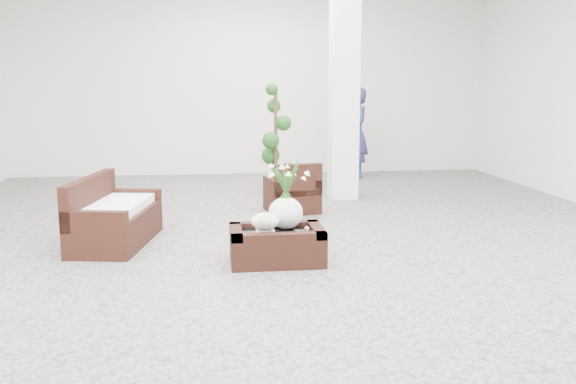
{
  "coord_description": "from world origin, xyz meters",
  "views": [
    {
      "loc": [
        -0.77,
        -6.31,
        1.74
      ],
      "look_at": [
        0.0,
        -0.1,
        0.62
      ],
      "focal_mm": 38.51,
      "sensor_mm": 36.0,
      "label": 1
    }
  ],
  "objects": [
    {
      "name": "ground",
      "position": [
        0.0,
        0.0,
        0.0
      ],
      "size": [
        11.0,
        11.0,
        0.0
      ],
      "primitive_type": "plane",
      "color": "gray",
      "rests_on": "ground"
    },
    {
      "name": "column",
      "position": [
        1.2,
        2.8,
        1.75
      ],
      "size": [
        0.4,
        0.4,
        3.5
      ],
      "primitive_type": "cube",
      "color": "white",
      "rests_on": "ground"
    },
    {
      "name": "coffee_table",
      "position": [
        -0.16,
        -0.52,
        0.16
      ],
      "size": [
        0.9,
        0.6,
        0.31
      ],
      "primitive_type": "cube",
      "color": "black",
      "rests_on": "ground"
    },
    {
      "name": "armchair",
      "position": [
        0.3,
        1.84,
        0.34
      ],
      "size": [
        0.75,
        0.73,
        0.68
      ],
      "primitive_type": "cube",
      "rotation": [
        0.0,
        0.0,
        3.34
      ],
      "color": "black",
      "rests_on": "ground"
    },
    {
      "name": "topiary",
      "position": [
        0.22,
        3.18,
        0.85
      ],
      "size": [
        0.45,
        0.45,
        1.69
      ],
      "primitive_type": null,
      "color": "#183F14",
      "rests_on": "ground"
    },
    {
      "name": "shopper",
      "position": [
        1.87,
        4.73,
        0.82
      ],
      "size": [
        0.44,
        0.63,
        1.64
      ],
      "primitive_type": "imported",
      "rotation": [
        0.0,
        0.0,
        -1.49
      ],
      "color": "navy",
      "rests_on": "ground"
    },
    {
      "name": "sheep_figurine",
      "position": [
        -0.28,
        -0.62,
        0.42
      ],
      "size": [
        0.28,
        0.23,
        0.21
      ],
      "primitive_type": "ellipsoid",
      "color": "white",
      "rests_on": "coffee_table"
    },
    {
      "name": "planter_narcissus",
      "position": [
        -0.06,
        -0.42,
        0.71
      ],
      "size": [
        0.44,
        0.44,
        0.8
      ],
      "primitive_type": null,
      "color": "white",
      "rests_on": "coffee_table"
    },
    {
      "name": "tealight",
      "position": [
        0.14,
        -0.5,
        0.33
      ],
      "size": [
        0.04,
        0.04,
        0.03
      ],
      "primitive_type": "cylinder",
      "color": "white",
      "rests_on": "coffee_table"
    },
    {
      "name": "loveseat",
      "position": [
        -1.82,
        0.39,
        0.37
      ],
      "size": [
        0.89,
        1.47,
        0.73
      ],
      "primitive_type": "cube",
      "rotation": [
        0.0,
        0.0,
        1.4
      ],
      "color": "black",
      "rests_on": "ground"
    }
  ]
}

